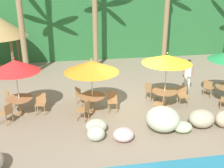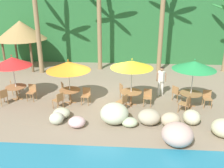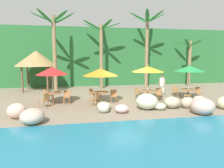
{
  "view_description": "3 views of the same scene",
  "coord_description": "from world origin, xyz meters",
  "px_view_note": "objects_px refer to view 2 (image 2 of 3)",
  "views": [
    {
      "loc": [
        -2.61,
        -10.96,
        5.44
      ],
      "look_at": [
        -0.76,
        -0.04,
        1.17
      ],
      "focal_mm": 44.81,
      "sensor_mm": 36.0,
      "label": 1
    },
    {
      "loc": [
        1.42,
        -12.05,
        5.59
      ],
      "look_at": [
        0.58,
        -0.2,
        1.14
      ],
      "focal_mm": 39.98,
      "sensor_mm": 36.0,
      "label": 2
    },
    {
      "loc": [
        -3.21,
        -12.94,
        3.01
      ],
      "look_at": [
        -0.75,
        0.51,
        1.16
      ],
      "focal_mm": 32.25,
      "sensor_mm": 36.0,
      "label": 3
    }
  ],
  "objects_px": {
    "dining_table_red": "(16,89)",
    "dining_table_green": "(191,95)",
    "chair_green_inland": "(176,92)",
    "waiter_in_white": "(161,79)",
    "chair_orange_left": "(59,100)",
    "chair_yellow_left": "(123,101)",
    "umbrella_yellow": "(132,64)",
    "umbrella_red": "(12,62)",
    "chair_orange_seaward": "(86,94)",
    "dining_table_yellow": "(131,94)",
    "chair_green_seaward": "(207,97)",
    "dining_table_orange": "(70,92)",
    "chair_red_left": "(3,96)",
    "umbrella_green": "(194,65)",
    "chair_yellow_seaward": "(148,96)",
    "palm_tree_third": "(163,4)",
    "chair_orange_inland": "(65,89)",
    "umbrella_orange": "(68,66)",
    "palapa_hut": "(21,30)",
    "chair_yellow_inland": "(123,90)",
    "palm_tree_second": "(99,12)",
    "chair_green_left": "(186,103)",
    "chair_red_inland": "(13,86)",
    "chair_red_seaward": "(32,91)",
    "palm_tree_nearest": "(35,8)"
  },
  "relations": [
    {
      "from": "dining_table_red",
      "to": "dining_table_green",
      "type": "distance_m",
      "value": 9.23
    },
    {
      "from": "chair_green_inland",
      "to": "waiter_in_white",
      "type": "relative_size",
      "value": 0.51
    },
    {
      "from": "chair_orange_left",
      "to": "chair_yellow_left",
      "type": "relative_size",
      "value": 1.0
    },
    {
      "from": "dining_table_green",
      "to": "umbrella_yellow",
      "type": "bearing_deg",
      "value": -179.88
    },
    {
      "from": "umbrella_red",
      "to": "chair_orange_seaward",
      "type": "distance_m",
      "value": 4.21
    },
    {
      "from": "dining_table_yellow",
      "to": "chair_orange_left",
      "type": "bearing_deg",
      "value": -168.17
    },
    {
      "from": "chair_orange_left",
      "to": "chair_yellow_left",
      "type": "distance_m",
      "value": 3.19
    },
    {
      "from": "chair_green_seaward",
      "to": "dining_table_red",
      "type": "bearing_deg",
      "value": 178.92
    },
    {
      "from": "waiter_in_white",
      "to": "dining_table_orange",
      "type": "bearing_deg",
      "value": -164.21
    },
    {
      "from": "chair_red_left",
      "to": "umbrella_green",
      "type": "distance_m",
      "value": 9.78
    },
    {
      "from": "chair_orange_left",
      "to": "umbrella_yellow",
      "type": "bearing_deg",
      "value": 11.83
    },
    {
      "from": "chair_yellow_seaward",
      "to": "palm_tree_third",
      "type": "xyz_separation_m",
      "value": [
        1.2,
        5.89,
        4.24
      ]
    },
    {
      "from": "chair_orange_inland",
      "to": "chair_green_inland",
      "type": "height_order",
      "value": "same"
    },
    {
      "from": "umbrella_orange",
      "to": "chair_red_left",
      "type": "bearing_deg",
      "value": -171.42
    },
    {
      "from": "dining_table_red",
      "to": "chair_orange_left",
      "type": "height_order",
      "value": "chair_orange_left"
    },
    {
      "from": "umbrella_orange",
      "to": "umbrella_yellow",
      "type": "height_order",
      "value": "umbrella_yellow"
    },
    {
      "from": "dining_table_orange",
      "to": "chair_orange_left",
      "type": "bearing_deg",
      "value": -117.74
    },
    {
      "from": "chair_red_left",
      "to": "dining_table_green",
      "type": "relative_size",
      "value": 0.79
    },
    {
      "from": "chair_green_seaward",
      "to": "palapa_hut",
      "type": "bearing_deg",
      "value": 153.13
    },
    {
      "from": "umbrella_orange",
      "to": "chair_orange_seaward",
      "type": "height_order",
      "value": "umbrella_orange"
    },
    {
      "from": "chair_yellow_inland",
      "to": "palm_tree_second",
      "type": "xyz_separation_m",
      "value": [
        -1.92,
        5.5,
        3.65
      ]
    },
    {
      "from": "umbrella_orange",
      "to": "chair_green_left",
      "type": "xyz_separation_m",
      "value": [
        5.82,
        -0.76,
        -1.52
      ]
    },
    {
      "from": "chair_red_inland",
      "to": "chair_red_seaward",
      "type": "bearing_deg",
      "value": -27.3
    },
    {
      "from": "chair_yellow_left",
      "to": "chair_red_seaward",
      "type": "bearing_deg",
      "value": 168.5
    },
    {
      "from": "chair_red_inland",
      "to": "chair_orange_left",
      "type": "relative_size",
      "value": 1.0
    },
    {
      "from": "chair_green_seaward",
      "to": "dining_table_orange",
      "type": "bearing_deg",
      "value": -179.52
    },
    {
      "from": "chair_green_inland",
      "to": "palm_tree_second",
      "type": "relative_size",
      "value": 0.14
    },
    {
      "from": "chair_red_inland",
      "to": "waiter_in_white",
      "type": "height_order",
      "value": "waiter_in_white"
    },
    {
      "from": "chair_green_left",
      "to": "chair_red_inland",
      "type": "bearing_deg",
      "value": 169.66
    },
    {
      "from": "chair_green_left",
      "to": "palapa_hut",
      "type": "bearing_deg",
      "value": 147.36
    },
    {
      "from": "chair_yellow_left",
      "to": "chair_green_seaward",
      "type": "distance_m",
      "value": 4.35
    },
    {
      "from": "chair_yellow_left",
      "to": "chair_green_left",
      "type": "height_order",
      "value": "same"
    },
    {
      "from": "chair_red_seaward",
      "to": "waiter_in_white",
      "type": "xyz_separation_m",
      "value": [
        7.02,
        1.13,
        0.47
      ]
    },
    {
      "from": "dining_table_red",
      "to": "palapa_hut",
      "type": "height_order",
      "value": "palapa_hut"
    },
    {
      "from": "dining_table_green",
      "to": "palapa_hut",
      "type": "bearing_deg",
      "value": 151.17
    },
    {
      "from": "waiter_in_white",
      "to": "chair_yellow_inland",
      "type": "bearing_deg",
      "value": -162.98
    },
    {
      "from": "chair_red_seaward",
      "to": "chair_orange_left",
      "type": "relative_size",
      "value": 1.0
    },
    {
      "from": "umbrella_yellow",
      "to": "chair_green_inland",
      "type": "distance_m",
      "value": 3.02
    },
    {
      "from": "dining_table_red",
      "to": "chair_green_inland",
      "type": "relative_size",
      "value": 1.26
    },
    {
      "from": "chair_yellow_left",
      "to": "palm_tree_second",
      "type": "bearing_deg",
      "value": 105.61
    },
    {
      "from": "dining_table_orange",
      "to": "chair_orange_seaward",
      "type": "height_order",
      "value": "chair_orange_seaward"
    },
    {
      "from": "chair_yellow_seaward",
      "to": "chair_green_left",
      "type": "bearing_deg",
      "value": -23.39
    },
    {
      "from": "umbrella_yellow",
      "to": "waiter_in_white",
      "type": "relative_size",
      "value": 1.47
    },
    {
      "from": "dining_table_red",
      "to": "umbrella_green",
      "type": "distance_m",
      "value": 9.36
    },
    {
      "from": "chair_yellow_inland",
      "to": "chair_green_inland",
      "type": "xyz_separation_m",
      "value": [
        2.86,
        -0.11,
        0.0
      ]
    },
    {
      "from": "chair_orange_seaward",
      "to": "palm_tree_third",
      "type": "xyz_separation_m",
      "value": [
        4.39,
        5.92,
        4.24
      ]
    },
    {
      "from": "chair_red_left",
      "to": "waiter_in_white",
      "type": "xyz_separation_m",
      "value": [
        8.27,
        1.89,
        0.47
      ]
    },
    {
      "from": "palm_tree_nearest",
      "to": "umbrella_orange",
      "type": "bearing_deg",
      "value": -56.93
    },
    {
      "from": "chair_red_inland",
      "to": "chair_orange_seaward",
      "type": "relative_size",
      "value": 1.0
    },
    {
      "from": "chair_orange_inland",
      "to": "chair_yellow_left",
      "type": "height_order",
      "value": "same"
    }
  ]
}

